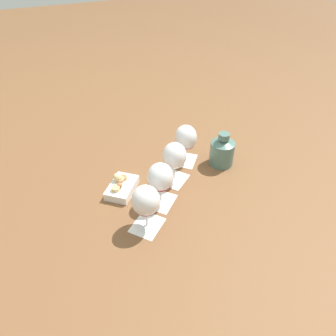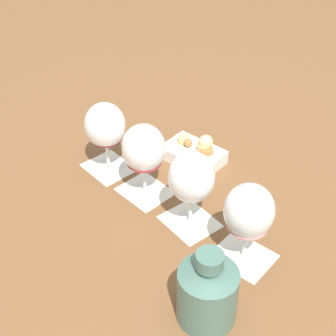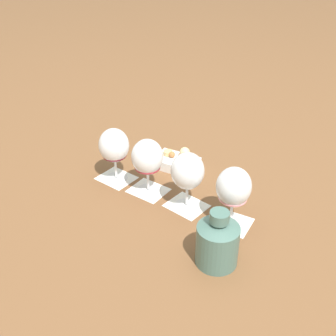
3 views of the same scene
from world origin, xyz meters
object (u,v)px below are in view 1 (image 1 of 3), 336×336
wine_glass_1 (174,157)px  wine_glass_3 (146,202)px  ceramic_vase (222,151)px  snack_dish (122,186)px  wine_glass_0 (186,139)px  wine_glass_2 (160,178)px

wine_glass_1 → wine_glass_3: (0.17, -0.20, 0.00)m
ceramic_vase → wine_glass_3: bearing=-68.0°
wine_glass_3 → snack_dish: bearing=-176.0°
wine_glass_0 → wine_glass_1: bearing=-48.3°
wine_glass_0 → wine_glass_3: size_ratio=1.00×
wine_glass_0 → wine_glass_1: same height
wine_glass_1 → wine_glass_2: size_ratio=1.00×
ceramic_vase → snack_dish: bearing=-94.2°
wine_glass_1 → wine_glass_2: same height
wine_glass_2 → wine_glass_1: bearing=130.4°
wine_glass_2 → ceramic_vase: 0.35m
ceramic_vase → wine_glass_0: bearing=-125.3°
wine_glass_1 → snack_dish: bearing=-99.2°
ceramic_vase → snack_dish: 0.44m
wine_glass_0 → snack_dish: size_ratio=1.05×
wine_glass_0 → wine_glass_1: (0.09, -0.10, -0.00)m
wine_glass_2 → snack_dish: bearing=-138.8°
ceramic_vase → wine_glass_1: bearing=-89.5°
wine_glass_1 → snack_dish: (-0.03, -0.21, -0.09)m
wine_glass_0 → snack_dish: bearing=-79.6°
wine_glass_2 → snack_dish: 0.19m
wine_glass_3 → ceramic_vase: 0.46m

